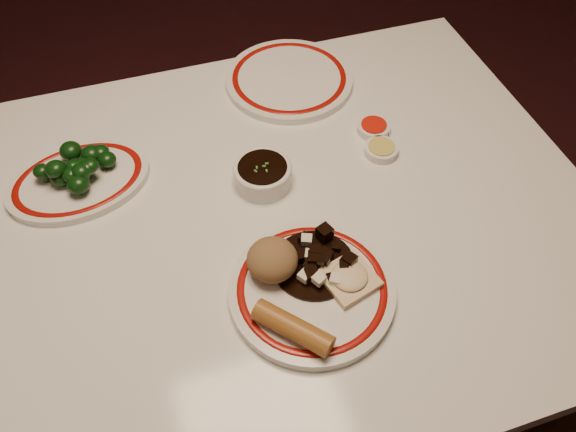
# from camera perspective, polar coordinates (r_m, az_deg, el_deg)

# --- Properties ---
(ground) EXTENTS (7.00, 7.00, 0.00)m
(ground) POSITION_cam_1_polar(r_m,az_deg,el_deg) (1.63, -2.12, -16.74)
(ground) COLOR black
(ground) RESTS_ON ground
(dining_table) EXTENTS (1.20, 0.90, 0.75)m
(dining_table) POSITION_cam_1_polar(r_m,az_deg,el_deg) (1.04, -3.18, -3.27)
(dining_table) COLOR white
(dining_table) RESTS_ON ground
(main_plate) EXTENTS (0.27, 0.27, 0.02)m
(main_plate) POSITION_cam_1_polar(r_m,az_deg,el_deg) (0.87, 2.44, -7.50)
(main_plate) COLOR silver
(main_plate) RESTS_ON dining_table
(rice_mound) EXTENTS (0.08, 0.08, 0.06)m
(rice_mound) POSITION_cam_1_polar(r_m,az_deg,el_deg) (0.86, -1.61, -4.45)
(rice_mound) COLOR olive
(rice_mound) RESTS_ON main_plate
(spring_roll) EXTENTS (0.11, 0.11, 0.03)m
(spring_roll) POSITION_cam_1_polar(r_m,az_deg,el_deg) (0.81, 0.50, -11.28)
(spring_roll) COLOR #9D6226
(spring_roll) RESTS_ON main_plate
(fried_wonton) EXTENTS (0.09, 0.09, 0.02)m
(fried_wonton) POSITION_cam_1_polar(r_m,az_deg,el_deg) (0.87, 6.24, -6.24)
(fried_wonton) COLOR beige
(fried_wonton) RESTS_ON main_plate
(stirfry_heap) EXTENTS (0.13, 0.13, 0.03)m
(stirfry_heap) POSITION_cam_1_polar(r_m,az_deg,el_deg) (0.88, 2.83, -4.57)
(stirfry_heap) COLOR black
(stirfry_heap) RESTS_ON main_plate
(broccoli_plate) EXTENTS (0.28, 0.25, 0.02)m
(broccoli_plate) POSITION_cam_1_polar(r_m,az_deg,el_deg) (1.08, -20.48, 3.39)
(broccoli_plate) COLOR silver
(broccoli_plate) RESTS_ON dining_table
(broccoli_pile) EXTENTS (0.14, 0.12, 0.05)m
(broccoli_pile) POSITION_cam_1_polar(r_m,az_deg,el_deg) (1.06, -20.63, 4.66)
(broccoli_pile) COLOR #23471C
(broccoli_pile) RESTS_ON broccoli_plate
(soy_bowl) EXTENTS (0.10, 0.10, 0.04)m
(soy_bowl) POSITION_cam_1_polar(r_m,az_deg,el_deg) (1.01, -2.58, 4.18)
(soy_bowl) COLOR silver
(soy_bowl) RESTS_ON dining_table
(sweet_sour_dish) EXTENTS (0.06, 0.06, 0.02)m
(sweet_sour_dish) POSITION_cam_1_polar(r_m,az_deg,el_deg) (1.12, 8.68, 8.84)
(sweet_sour_dish) COLOR silver
(sweet_sour_dish) RESTS_ON dining_table
(mustard_dish) EXTENTS (0.06, 0.06, 0.02)m
(mustard_dish) POSITION_cam_1_polar(r_m,az_deg,el_deg) (1.08, 9.44, 6.67)
(mustard_dish) COLOR silver
(mustard_dish) RESTS_ON dining_table
(far_plate) EXTENTS (0.35, 0.35, 0.02)m
(far_plate) POSITION_cam_1_polar(r_m,az_deg,el_deg) (1.22, 0.12, 13.73)
(far_plate) COLOR silver
(far_plate) RESTS_ON dining_table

